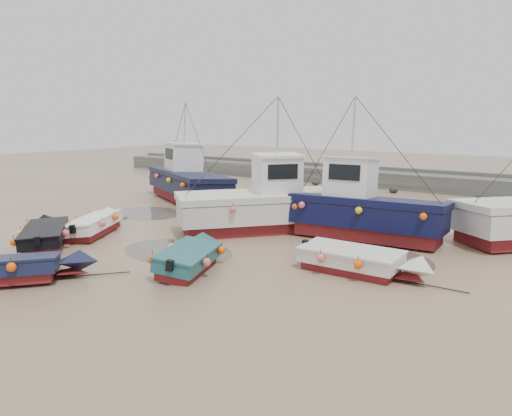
{
  "coord_description": "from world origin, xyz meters",
  "views": [
    {
      "loc": [
        11.59,
        -14.67,
        5.33
      ],
      "look_at": [
        -0.93,
        2.8,
        1.4
      ],
      "focal_mm": 35.0,
      "sensor_mm": 36.0,
      "label": 1
    }
  ],
  "objects_px": {
    "dinghy_0": "(97,222)",
    "dinghy_2": "(190,254)",
    "person": "(252,218)",
    "dinghy_5": "(361,258)",
    "dinghy_4": "(46,232)",
    "cabin_boat_0": "(184,180)",
    "cabin_boat_1": "(269,203)",
    "dinghy_1": "(3,267)",
    "cabin_boat_2": "(354,208)"
  },
  "relations": [
    {
      "from": "dinghy_4",
      "to": "person",
      "type": "relative_size",
      "value": 3.38
    },
    {
      "from": "cabin_boat_2",
      "to": "dinghy_1",
      "type": "bearing_deg",
      "value": 146.15
    },
    {
      "from": "dinghy_1",
      "to": "cabin_boat_0",
      "type": "xyz_separation_m",
      "value": [
        -6.92,
        15.71,
        0.76
      ]
    },
    {
      "from": "dinghy_1",
      "to": "dinghy_4",
      "type": "bearing_deg",
      "value": 172.61
    },
    {
      "from": "dinghy_2",
      "to": "person",
      "type": "distance_m",
      "value": 9.37
    },
    {
      "from": "dinghy_4",
      "to": "dinghy_5",
      "type": "bearing_deg",
      "value": -33.98
    },
    {
      "from": "dinghy_0",
      "to": "cabin_boat_1",
      "type": "height_order",
      "value": "cabin_boat_1"
    },
    {
      "from": "dinghy_0",
      "to": "dinghy_1",
      "type": "height_order",
      "value": "same"
    },
    {
      "from": "person",
      "to": "cabin_boat_2",
      "type": "bearing_deg",
      "value": 152.42
    },
    {
      "from": "cabin_boat_1",
      "to": "cabin_boat_2",
      "type": "height_order",
      "value": "same"
    },
    {
      "from": "dinghy_1",
      "to": "dinghy_2",
      "type": "xyz_separation_m",
      "value": [
        3.89,
        4.66,
        0.02
      ]
    },
    {
      "from": "dinghy_0",
      "to": "dinghy_4",
      "type": "distance_m",
      "value": 2.51
    },
    {
      "from": "dinghy_1",
      "to": "cabin_boat_1",
      "type": "xyz_separation_m",
      "value": [
        2.74,
        11.31,
        0.79
      ]
    },
    {
      "from": "dinghy_5",
      "to": "cabin_boat_2",
      "type": "xyz_separation_m",
      "value": [
        -2.41,
        4.63,
        0.8
      ]
    },
    {
      "from": "person",
      "to": "dinghy_5",
      "type": "bearing_deg",
      "value": 128.5
    },
    {
      "from": "dinghy_0",
      "to": "dinghy_2",
      "type": "distance_m",
      "value": 7.48
    },
    {
      "from": "dinghy_2",
      "to": "cabin_boat_2",
      "type": "bearing_deg",
      "value": 49.33
    },
    {
      "from": "dinghy_2",
      "to": "person",
      "type": "relative_size",
      "value": 3.2
    },
    {
      "from": "cabin_boat_1",
      "to": "dinghy_1",
      "type": "bearing_deg",
      "value": -64.4
    },
    {
      "from": "dinghy_0",
      "to": "dinghy_4",
      "type": "bearing_deg",
      "value": -121.71
    },
    {
      "from": "dinghy_0",
      "to": "cabin_boat_1",
      "type": "distance_m",
      "value": 8.03
    },
    {
      "from": "dinghy_4",
      "to": "cabin_boat_2",
      "type": "bearing_deg",
      "value": -11.2
    },
    {
      "from": "cabin_boat_1",
      "to": "dinghy_5",
      "type": "bearing_deg",
      "value": 9.1
    },
    {
      "from": "dinghy_0",
      "to": "dinghy_2",
      "type": "height_order",
      "value": "same"
    },
    {
      "from": "dinghy_5",
      "to": "person",
      "type": "bearing_deg",
      "value": -123.26
    },
    {
      "from": "dinghy_4",
      "to": "cabin_boat_0",
      "type": "height_order",
      "value": "cabin_boat_0"
    },
    {
      "from": "dinghy_4",
      "to": "cabin_boat_2",
      "type": "xyz_separation_m",
      "value": [
        10.13,
        8.59,
        0.81
      ]
    },
    {
      "from": "cabin_boat_2",
      "to": "dinghy_5",
      "type": "bearing_deg",
      "value": -158.16
    },
    {
      "from": "cabin_boat_1",
      "to": "cabin_boat_2",
      "type": "distance_m",
      "value": 3.99
    },
    {
      "from": "dinghy_4",
      "to": "dinghy_0",
      "type": "bearing_deg",
      "value": 36.12
    },
    {
      "from": "dinghy_5",
      "to": "person",
      "type": "distance_m",
      "value": 10.39
    },
    {
      "from": "cabin_boat_0",
      "to": "cabin_boat_2",
      "type": "height_order",
      "value": "same"
    },
    {
      "from": "dinghy_0",
      "to": "cabin_boat_0",
      "type": "bearing_deg",
      "value": 80.89
    },
    {
      "from": "cabin_boat_2",
      "to": "dinghy_2",
      "type": "bearing_deg",
      "value": 154.84
    },
    {
      "from": "person",
      "to": "cabin_boat_0",
      "type": "bearing_deg",
      "value": -37.33
    },
    {
      "from": "dinghy_4",
      "to": "cabin_boat_1",
      "type": "height_order",
      "value": "cabin_boat_1"
    },
    {
      "from": "dinghy_2",
      "to": "cabin_boat_1",
      "type": "distance_m",
      "value": 6.8
    },
    {
      "from": "dinghy_0",
      "to": "cabin_boat_2",
      "type": "bearing_deg",
      "value": 1.94
    },
    {
      "from": "dinghy_1",
      "to": "cabin_boat_2",
      "type": "distance_m",
      "value": 13.99
    },
    {
      "from": "dinghy_1",
      "to": "cabin_boat_0",
      "type": "distance_m",
      "value": 17.18
    },
    {
      "from": "cabin_boat_1",
      "to": "person",
      "type": "relative_size",
      "value": 5.57
    },
    {
      "from": "dinghy_4",
      "to": "person",
      "type": "height_order",
      "value": "dinghy_4"
    },
    {
      "from": "dinghy_2",
      "to": "dinghy_5",
      "type": "bearing_deg",
      "value": 9.36
    },
    {
      "from": "dinghy_5",
      "to": "dinghy_0",
      "type": "bearing_deg",
      "value": -83.84
    },
    {
      "from": "dinghy_4",
      "to": "person",
      "type": "bearing_deg",
      "value": 16.79
    },
    {
      "from": "cabin_boat_2",
      "to": "person",
      "type": "distance_m",
      "value": 6.54
    },
    {
      "from": "dinghy_0",
      "to": "dinghy_2",
      "type": "xyz_separation_m",
      "value": [
        7.31,
        -1.56,
        0.01
      ]
    },
    {
      "from": "dinghy_4",
      "to": "cabin_boat_0",
      "type": "bearing_deg",
      "value": 54.29
    },
    {
      "from": "dinghy_0",
      "to": "dinghy_5",
      "type": "height_order",
      "value": "same"
    },
    {
      "from": "dinghy_2",
      "to": "dinghy_4",
      "type": "height_order",
      "value": "same"
    }
  ]
}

